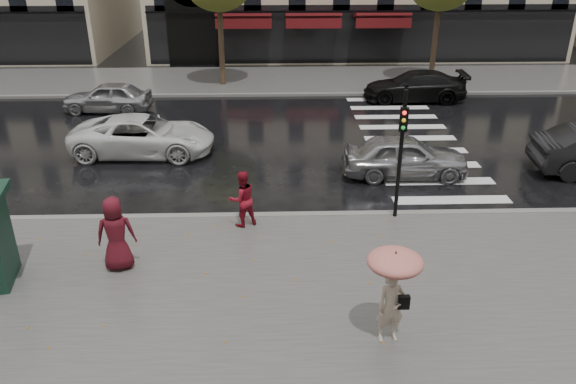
{
  "coord_description": "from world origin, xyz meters",
  "views": [
    {
      "loc": [
        0.54,
        -11.25,
        7.5
      ],
      "look_at": [
        0.92,
        1.5,
        1.52
      ],
      "focal_mm": 35.0,
      "sensor_mm": 36.0,
      "label": 1
    }
  ],
  "objects_px": {
    "woman_red": "(242,199)",
    "car_white": "(143,136)",
    "car_black": "(415,86)",
    "car_far_silver": "(108,97)",
    "man_burgundy": "(116,234)",
    "car_silver": "(405,156)",
    "woman_umbrella": "(393,282)",
    "traffic_light": "(401,143)"
  },
  "relations": [
    {
      "from": "woman_red",
      "to": "car_white",
      "type": "bearing_deg",
      "value": -82.48
    },
    {
      "from": "car_black",
      "to": "car_far_silver",
      "type": "height_order",
      "value": "car_black"
    },
    {
      "from": "man_burgundy",
      "to": "woman_red",
      "type": "bearing_deg",
      "value": -154.01
    },
    {
      "from": "woman_red",
      "to": "car_silver",
      "type": "xyz_separation_m",
      "value": [
        5.22,
        3.51,
        -0.21
      ]
    },
    {
      "from": "car_white",
      "to": "car_black",
      "type": "distance_m",
      "value": 13.39
    },
    {
      "from": "woman_umbrella",
      "to": "car_silver",
      "type": "height_order",
      "value": "woman_umbrella"
    },
    {
      "from": "woman_red",
      "to": "traffic_light",
      "type": "distance_m",
      "value": 4.52
    },
    {
      "from": "traffic_light",
      "to": "car_black",
      "type": "height_order",
      "value": "traffic_light"
    },
    {
      "from": "woman_umbrella",
      "to": "man_burgundy",
      "type": "xyz_separation_m",
      "value": [
        -5.94,
        2.79,
        -0.43
      ]
    },
    {
      "from": "man_burgundy",
      "to": "car_far_silver",
      "type": "bearing_deg",
      "value": -84.23
    },
    {
      "from": "car_white",
      "to": "car_black",
      "type": "height_order",
      "value": "car_white"
    },
    {
      "from": "car_white",
      "to": "car_far_silver",
      "type": "distance_m",
      "value": 6.03
    },
    {
      "from": "car_silver",
      "to": "car_black",
      "type": "distance_m",
      "value": 9.42
    },
    {
      "from": "traffic_light",
      "to": "woman_umbrella",
      "type": "bearing_deg",
      "value": -102.97
    },
    {
      "from": "man_burgundy",
      "to": "car_silver",
      "type": "xyz_separation_m",
      "value": [
        8.08,
        5.57,
        -0.34
      ]
    },
    {
      "from": "woman_red",
      "to": "car_far_silver",
      "type": "xyz_separation_m",
      "value": [
        -6.55,
        11.21,
        -0.24
      ]
    },
    {
      "from": "traffic_light",
      "to": "man_burgundy",
      "type": "bearing_deg",
      "value": -161.49
    },
    {
      "from": "man_burgundy",
      "to": "car_white",
      "type": "height_order",
      "value": "man_burgundy"
    },
    {
      "from": "woman_red",
      "to": "car_silver",
      "type": "bearing_deg",
      "value": -172.14
    },
    {
      "from": "man_burgundy",
      "to": "car_silver",
      "type": "bearing_deg",
      "value": -155.17
    },
    {
      "from": "woman_umbrella",
      "to": "car_far_silver",
      "type": "relative_size",
      "value": 0.52
    },
    {
      "from": "man_burgundy",
      "to": "traffic_light",
      "type": "relative_size",
      "value": 0.51
    },
    {
      "from": "car_silver",
      "to": "man_burgundy",
      "type": "bearing_deg",
      "value": 125.65
    },
    {
      "from": "woman_red",
      "to": "car_silver",
      "type": "distance_m",
      "value": 6.3
    },
    {
      "from": "man_burgundy",
      "to": "woman_umbrella",
      "type": "bearing_deg",
      "value": 145.11
    },
    {
      "from": "woman_red",
      "to": "car_white",
      "type": "relative_size",
      "value": 0.31
    },
    {
      "from": "traffic_light",
      "to": "car_white",
      "type": "bearing_deg",
      "value": 146.05
    },
    {
      "from": "car_black",
      "to": "car_far_silver",
      "type": "xyz_separation_m",
      "value": [
        -14.23,
        -1.39,
        -0.03
      ]
    },
    {
      "from": "man_burgundy",
      "to": "car_black",
      "type": "bearing_deg",
      "value": -135.49
    },
    {
      "from": "car_black",
      "to": "traffic_light",
      "type": "bearing_deg",
      "value": -12.96
    },
    {
      "from": "traffic_light",
      "to": "car_white",
      "type": "height_order",
      "value": "traffic_light"
    },
    {
      "from": "man_burgundy",
      "to": "traffic_light",
      "type": "distance_m",
      "value": 7.64
    },
    {
      "from": "woman_red",
      "to": "man_burgundy",
      "type": "xyz_separation_m",
      "value": [
        -2.86,
        -2.06,
        0.13
      ]
    },
    {
      "from": "car_far_silver",
      "to": "car_black",
      "type": "bearing_deg",
      "value": 98.32
    },
    {
      "from": "woman_umbrella",
      "to": "car_silver",
      "type": "xyz_separation_m",
      "value": [
        2.14,
        8.36,
        -0.77
      ]
    },
    {
      "from": "woman_red",
      "to": "car_black",
      "type": "relative_size",
      "value": 0.33
    },
    {
      "from": "woman_umbrella",
      "to": "traffic_light",
      "type": "relative_size",
      "value": 0.56
    },
    {
      "from": "traffic_light",
      "to": "car_far_silver",
      "type": "xyz_separation_m",
      "value": [
        -10.82,
        10.87,
        -1.66
      ]
    },
    {
      "from": "car_black",
      "to": "woman_red",
      "type": "bearing_deg",
      "value": -28.82
    },
    {
      "from": "car_white",
      "to": "traffic_light",
      "type": "bearing_deg",
      "value": -121.37
    },
    {
      "from": "woman_red",
      "to": "traffic_light",
      "type": "xyz_separation_m",
      "value": [
        4.28,
        0.33,
        1.42
      ]
    },
    {
      "from": "car_white",
      "to": "man_burgundy",
      "type": "bearing_deg",
      "value": -170.2
    }
  ]
}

